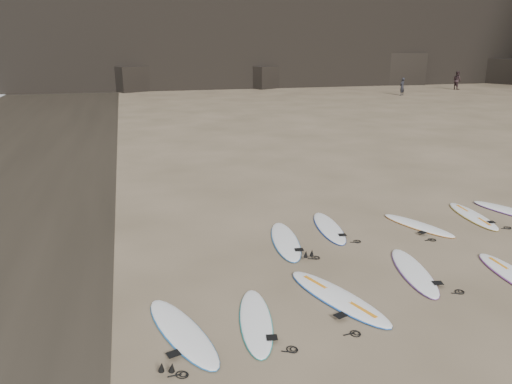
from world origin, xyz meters
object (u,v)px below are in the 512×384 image
Objects in this scene: surfboard_0 at (256,320)px; person_a at (402,87)px; surfboard_2 at (414,271)px; surfboard_1 at (338,297)px; surfboard_8 at (473,216)px; surfboard_5 at (285,240)px; surfboard_7 at (418,225)px; surfboard_6 at (329,227)px; person_b at (457,80)px; surfboard_11 at (182,331)px.

surfboard_0 is 1.43× the size of person_a.
surfboard_1 is at bearing -150.86° from surfboard_2.
surfboard_8 is at bearing 11.28° from surfboard_1.
surfboard_8 is (5.89, 0.43, -0.00)m from surfboard_5.
surfboard_7 is (5.61, 3.63, -0.00)m from surfboard_0.
surfboard_6 is (-0.76, 3.01, -0.00)m from surfboard_2.
surfboard_6 is at bearing 27.91° from person_a.
surfboard_0 is at bearing -120.21° from surfboard_6.
person_a reaches higher than surfboard_2.
surfboard_7 is at bearing -3.19° from surfboard_6.
surfboard_0 is 3.88m from surfboard_5.
surfboard_6 is (1.34, 3.66, -0.01)m from surfboard_1.
surfboard_1 is at bearing -162.49° from surfboard_7.
surfboard_0 is at bearing -107.05° from surfboard_5.
person_b reaches higher than surfboard_7.
surfboard_5 is (-2.21, 2.41, 0.00)m from surfboard_2.
surfboard_7 is at bearing 31.61° from person_a.
surfboard_2 is 38.87m from person_a.
surfboard_2 is 1.02× the size of surfboard_8.
surfboard_1 is at bearing -9.42° from surfboard_11.
surfboard_0 is 1.35m from surfboard_11.
surfboard_11 is 1.37× the size of person_b.
person_b reaches higher than surfboard_11.
surfboard_8 is at bearing 34.23° from person_a.
surfboard_7 is 0.93× the size of surfboard_8.
person_a reaches higher than surfboard_6.
surfboard_6 reaches higher than surfboard_7.
person_a is (21.56, 31.29, 0.77)m from surfboard_5.
surfboard_8 is at bearing 13.05° from surfboard_5.
surfboard_1 is 3.06m from surfboard_5.
surfboard_0 is 6.68m from surfboard_7.
surfboard_1 is (1.80, 0.43, 0.01)m from surfboard_0.
surfboard_1 reaches higher than surfboard_5.
person_b is (28.07, 37.62, 0.90)m from surfboard_2.
surfboard_8 is at bearing 37.42° from surfboard_0.
person_a is at bearing 105.16° from person_b.
surfboard_6 is 1.09× the size of surfboard_7.
surfboard_5 is at bearing 72.13° from surfboard_1.
surfboard_7 is 0.87× the size of surfboard_11.
surfboard_7 is 35.81m from person_a.
person_b is at bearing 58.17° from surfboard_5.
surfboard_6 is at bearing 31.38° from surfboard_5.
surfboard_5 is at bearing 130.28° from person_b.
surfboard_5 is at bearing -150.15° from surfboard_6.
surfboard_8 is (7.58, 3.92, 0.00)m from surfboard_0.
person_a is (24.60, 34.79, 0.77)m from surfboard_11.
surfboard_11 reaches higher than surfboard_6.
surfboard_11 is (-8.93, -3.93, 0.00)m from surfboard_8.
person_b reaches higher than surfboard_5.
surfboard_7 is at bearing 68.36° from surfboard_2.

